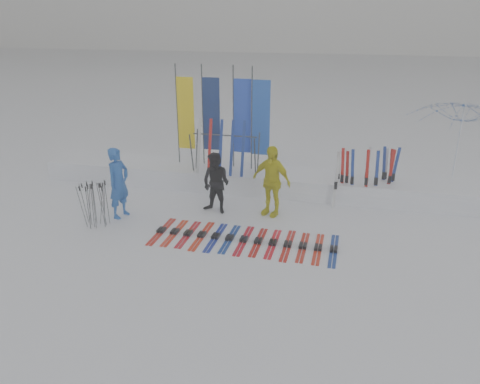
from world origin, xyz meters
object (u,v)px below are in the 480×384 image
(person_black, at_px, (216,183))
(ski_rack, at_px, (225,148))
(person_yellow, at_px, (271,181))
(ski_row, at_px, (244,240))
(tent_canopy, at_px, (459,148))
(person_blue, at_px, (119,183))

(person_black, relative_size, ski_rack, 0.84)
(person_yellow, height_order, ski_row, person_yellow)
(tent_canopy, bearing_deg, person_black, -154.87)
(person_blue, xyz_separation_m, person_yellow, (3.97, 1.12, 0.01))
(person_blue, relative_size, ski_rack, 0.95)
(person_black, height_order, ski_row, person_black)
(tent_canopy, xyz_separation_m, ski_rack, (-6.91, -1.40, -0.08))
(tent_canopy, distance_m, ski_rack, 7.05)
(tent_canopy, height_order, ski_row, tent_canopy)
(ski_rack, bearing_deg, person_yellow, -41.39)
(person_yellow, height_order, tent_canopy, tent_canopy)
(tent_canopy, xyz_separation_m, ski_row, (-5.51, -4.71, -1.42))
(person_black, bearing_deg, person_blue, -144.18)
(person_blue, distance_m, ski_rack, 3.49)
(tent_canopy, bearing_deg, ski_rack, -168.57)
(ski_rack, bearing_deg, person_blue, -130.22)
(person_blue, relative_size, person_yellow, 0.99)
(ski_row, bearing_deg, person_blue, 169.63)
(tent_canopy, relative_size, ski_rack, 1.59)
(tent_canopy, bearing_deg, person_yellow, -150.58)
(person_yellow, relative_size, ski_rack, 0.97)
(person_black, xyz_separation_m, ski_row, (1.18, -1.57, -0.82))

